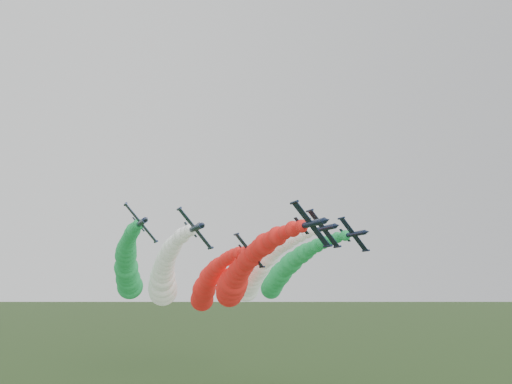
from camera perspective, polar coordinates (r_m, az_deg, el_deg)
jet_lead at (r=117.41m, az=-2.09°, el=-9.79°), size 13.75×65.90×17.89m
jet_inner_left at (r=128.65m, az=-10.47°, el=-9.67°), size 14.06×66.21×18.20m
jet_inner_right at (r=132.51m, az=-0.05°, el=-9.34°), size 13.90×66.05×18.04m
jet_outer_left at (r=132.88m, az=-14.43°, el=-8.69°), size 13.87×66.02×18.01m
jet_outer_right at (r=141.06m, az=3.17°, el=-9.24°), size 13.44×65.59×17.58m
jet_trail at (r=142.22m, az=-5.63°, el=-10.67°), size 13.78×65.93×17.92m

